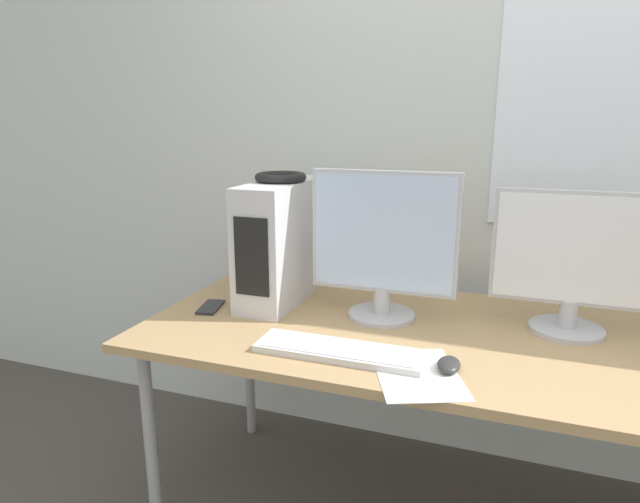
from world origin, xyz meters
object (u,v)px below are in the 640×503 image
at_px(pc_tower, 282,241).
at_px(mouse, 449,365).
at_px(headphones, 281,177).
at_px(monitor_right_near, 574,262).
at_px(cell_phone, 211,307).
at_px(monitor_main, 383,245).
at_px(keyboard, 339,351).

height_order(pc_tower, mouse, pc_tower).
height_order(headphones, monitor_right_near, headphones).
bearing_deg(headphones, cell_phone, -134.61).
distance_m(monitor_main, keyboard, 0.40).
height_order(headphones, monitor_main, monitor_main).
bearing_deg(keyboard, cell_phone, 159.00).
xyz_separation_m(pc_tower, cell_phone, (-0.19, -0.19, -0.21)).
relative_size(headphones, cell_phone, 1.23).
distance_m(headphones, cell_phone, 0.52).
distance_m(monitor_main, monitor_right_near, 0.58).
bearing_deg(monitor_right_near, headphones, 179.57).
bearing_deg(headphones, keyboard, -49.11).
bearing_deg(headphones, monitor_main, -11.10).
bearing_deg(cell_phone, mouse, -25.75).
distance_m(pc_tower, keyboard, 0.57).
distance_m(headphones, monitor_main, 0.45).
bearing_deg(monitor_right_near, pc_tower, 179.62).
xyz_separation_m(monitor_right_near, keyboard, (-0.62, -0.39, -0.21)).
relative_size(pc_tower, monitor_main, 1.00).
xyz_separation_m(pc_tower, monitor_right_near, (0.96, -0.01, 0.01)).
distance_m(pc_tower, cell_phone, 0.34).
bearing_deg(pc_tower, monitor_main, -10.98).
bearing_deg(pc_tower, cell_phone, -134.74).
xyz_separation_m(pc_tower, headphones, (0.00, 0.00, 0.23)).
relative_size(keyboard, mouse, 4.89).
height_order(monitor_main, mouse, monitor_main).
bearing_deg(mouse, cell_phone, 166.54).
height_order(monitor_right_near, cell_phone, monitor_right_near).
bearing_deg(mouse, monitor_right_near, 50.78).
xyz_separation_m(monitor_main, mouse, (0.26, -0.32, -0.24)).
xyz_separation_m(pc_tower, keyboard, (0.35, -0.40, -0.20)).
bearing_deg(monitor_right_near, keyboard, -147.53).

